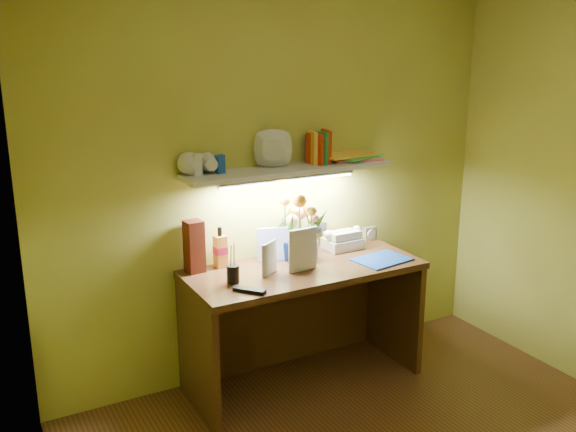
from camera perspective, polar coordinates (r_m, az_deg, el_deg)
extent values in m
cube|color=#3E2711|center=(3.93, 1.39, -9.66)|extent=(1.40, 0.60, 0.75)
cube|color=silver|center=(4.30, 7.26, -1.54)|extent=(0.09, 0.04, 0.09)
cube|color=#4E190D|center=(3.70, -8.34, -2.69)|extent=(0.11, 0.11, 0.30)
cylinder|color=black|center=(3.53, -4.92, -4.62)|extent=(0.07, 0.07, 0.17)
cube|color=black|center=(3.42, -3.45, -6.59)|extent=(0.15, 0.17, 0.02)
cube|color=#194BAF|center=(3.93, 8.33, -3.85)|extent=(0.35, 0.28, 0.01)
imported|color=beige|center=(3.57, -2.28, -4.10)|extent=(0.14, 0.09, 0.19)
imported|color=silver|center=(3.63, 0.11, -3.25)|extent=(0.19, 0.02, 0.25)
cube|color=silver|center=(3.78, 0.15, 4.14)|extent=(1.30, 0.25, 0.03)
imported|color=silver|center=(3.55, -8.16, 4.29)|extent=(0.16, 0.16, 0.10)
imported|color=silver|center=(3.57, -6.76, 4.45)|extent=(0.12, 0.12, 0.11)
imported|color=silver|center=(3.72, -1.30, 4.61)|extent=(0.30, 0.30, 0.05)
cube|color=silver|center=(3.58, -8.17, 4.54)|extent=(0.06, 0.06, 0.12)
cube|color=#194BAF|center=(3.62, -6.06, 4.61)|extent=(0.05, 0.05, 0.10)
cube|color=red|center=(3.86, 2.40, 5.96)|extent=(0.06, 0.13, 0.18)
cube|color=#F5AD34|center=(3.87, 2.17, 6.10)|extent=(0.04, 0.12, 0.20)
cube|color=navy|center=(3.88, 2.31, 5.89)|extent=(0.06, 0.12, 0.17)
cube|color=#1E833F|center=(3.87, 2.83, 6.07)|extent=(0.05, 0.13, 0.20)
cube|color=red|center=(3.93, 3.41, 6.21)|extent=(0.06, 0.14, 0.20)
cube|color=pink|center=(4.07, 5.86, 5.15)|extent=(0.36, 0.29, 0.01)
cube|color=#4BD455|center=(4.06, 6.08, 5.33)|extent=(0.34, 0.28, 0.01)
cube|color=yellow|center=(4.03, 4.96, 5.50)|extent=(0.36, 0.28, 0.01)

